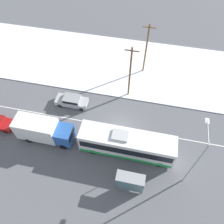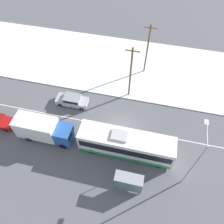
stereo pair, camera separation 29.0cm
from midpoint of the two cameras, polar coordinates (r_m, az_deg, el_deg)
ground_plane at (r=28.56m, az=2.29°, el=-4.15°), size 120.00×120.00×0.00m
snow_lot at (r=36.32m, az=6.22°, el=11.68°), size 80.00×13.84×0.12m
lane_marking_center at (r=28.56m, az=2.29°, el=-4.14°), size 60.00×0.12×0.00m
city_bus at (r=25.46m, az=4.01°, el=-8.36°), size 10.91×2.57×3.49m
box_truck at (r=27.59m, az=-17.28°, el=-4.24°), size 6.91×2.30×3.24m
sedan_car at (r=30.76m, az=-10.09°, el=3.11°), size 4.42×1.80×1.45m
pedestrian_at_stop at (r=24.79m, az=7.10°, el=-16.48°), size 0.56×0.25×1.57m
bus_shelter at (r=23.72m, az=4.63°, el=-17.96°), size 2.98×1.20×2.40m
streetlamp at (r=22.24m, az=21.43°, el=-10.92°), size 0.36×2.86×8.41m
utility_pole_roadside at (r=28.97m, az=5.18°, el=10.19°), size 1.80×0.24×8.29m
utility_pole_snowlot at (r=33.06m, az=9.46°, el=15.90°), size 1.80×0.24×8.19m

